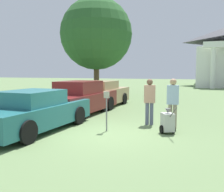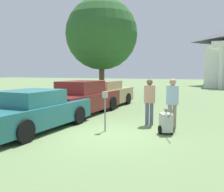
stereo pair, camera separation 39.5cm
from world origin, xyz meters
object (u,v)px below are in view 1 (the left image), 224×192
(parked_car_maroon, at_px, (81,99))
(person_worker, at_px, (150,99))
(parked_car_teal, at_px, (35,112))
(person_supervisor, at_px, (173,100))
(parking_meter, at_px, (107,104))
(equipment_cart, at_px, (168,122))
(parked_car_tan, at_px, (100,95))

(parked_car_maroon, bearing_deg, person_worker, -17.76)
(parked_car_teal, height_order, parked_car_maroon, parked_car_maroon)
(person_supervisor, bearing_deg, parking_meter, 28.01)
(parked_car_teal, relative_size, equipment_cart, 4.83)
(parked_car_maroon, xyz_separation_m, parked_car_tan, (0.00, 2.60, -0.02))
(parked_car_maroon, relative_size, equipment_cart, 5.10)
(parked_car_teal, distance_m, parked_car_tan, 6.24)
(equipment_cart, bearing_deg, parked_car_teal, 167.27)
(parked_car_teal, xyz_separation_m, person_worker, (3.61, 2.22, 0.35))
(parked_car_tan, height_order, equipment_cart, parked_car_tan)
(parked_car_maroon, relative_size, parked_car_tan, 0.99)
(equipment_cart, bearing_deg, parked_car_maroon, 123.61)
(parked_car_tan, bearing_deg, person_supervisor, -40.08)
(person_worker, height_order, person_supervisor, person_supervisor)
(parked_car_maroon, xyz_separation_m, person_supervisor, (4.52, -1.72, 0.30))
(parked_car_tan, xyz_separation_m, parking_meter, (2.39, -5.52, 0.24))
(person_supervisor, relative_size, equipment_cart, 1.82)
(parking_meter, distance_m, person_supervisor, 2.44)
(parked_car_teal, relative_size, person_worker, 2.70)
(parked_car_teal, bearing_deg, parked_car_maroon, 93.62)
(parked_car_teal, relative_size, parked_car_tan, 0.94)
(parked_car_teal, distance_m, person_supervisor, 4.92)
(parked_car_teal, height_order, parked_car_tan, parked_car_tan)
(person_supervisor, bearing_deg, parked_car_tan, -45.17)
(parked_car_teal, bearing_deg, person_worker, 35.20)
(parked_car_tan, bearing_deg, parking_meter, -62.94)
(parked_car_teal, distance_m, person_worker, 4.26)
(parking_meter, xyz_separation_m, person_supervisor, (2.12, 1.20, 0.08))
(parked_car_maroon, distance_m, person_worker, 3.89)
(parking_meter, bearing_deg, equipment_cart, 9.79)
(person_supervisor, bearing_deg, person_worker, -19.91)
(parking_meter, relative_size, person_worker, 0.77)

